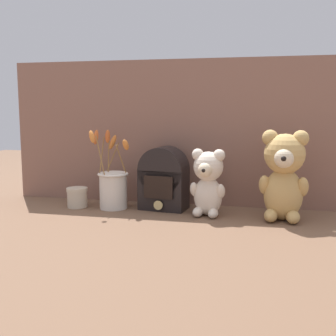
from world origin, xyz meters
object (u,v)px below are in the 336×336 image
(vintage_radio, at_px, (164,179))
(decorative_tin_tall, at_px, (77,197))
(teddy_bear_medium, at_px, (208,181))
(teddy_bear_large, at_px, (284,174))
(flower_vase, at_px, (113,186))

(vintage_radio, relative_size, decorative_tin_tall, 2.95)
(vintage_radio, height_order, decorative_tin_tall, vintage_radio)
(teddy_bear_medium, height_order, vintage_radio, teddy_bear_medium)
(teddy_bear_medium, distance_m, decorative_tin_tall, 0.52)
(decorative_tin_tall, bearing_deg, teddy_bear_medium, -2.67)
(teddy_bear_large, distance_m, vintage_radio, 0.45)
(vintage_radio, bearing_deg, decorative_tin_tall, -172.71)
(teddy_bear_medium, xyz_separation_m, decorative_tin_tall, (-0.51, 0.02, -0.09))
(vintage_radio, bearing_deg, flower_vase, -170.91)
(vintage_radio, xyz_separation_m, decorative_tin_tall, (-0.34, -0.04, -0.08))
(teddy_bear_large, relative_size, decorative_tin_tall, 3.82)
(flower_vase, xyz_separation_m, vintage_radio, (0.19, 0.03, 0.03))
(flower_vase, distance_m, decorative_tin_tall, 0.15)
(teddy_bear_medium, bearing_deg, teddy_bear_large, -1.00)
(flower_vase, relative_size, decorative_tin_tall, 3.76)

